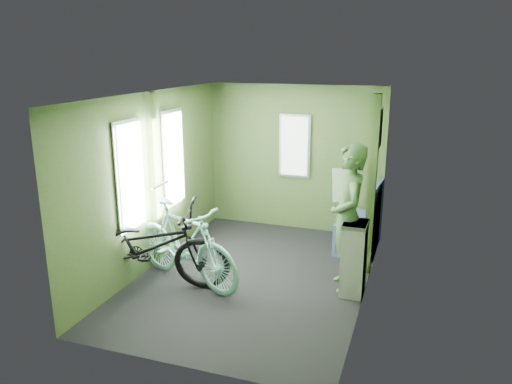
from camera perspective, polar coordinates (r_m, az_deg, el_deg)
room at (r=6.05m, az=-0.52°, el=2.95°), size 4.00×4.02×2.31m
bicycle_black at (r=6.37m, az=-12.04°, el=-10.46°), size 2.15×1.23×1.16m
bicycle_mint at (r=6.36m, az=-7.97°, el=-10.28°), size 1.85×1.19×1.09m
passenger at (r=5.98m, az=10.48°, el=-2.93°), size 0.62×0.78×1.77m
waste_box at (r=5.99m, az=11.11°, el=-7.46°), size 0.26×0.37×0.89m
bench_seat at (r=7.40m, az=11.78°, el=-4.24°), size 0.59×0.96×0.98m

